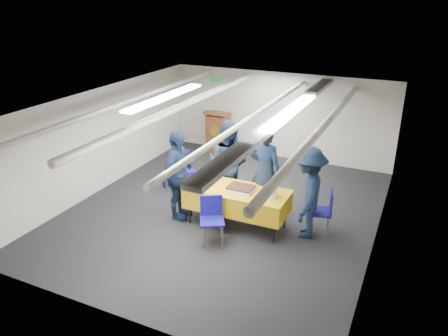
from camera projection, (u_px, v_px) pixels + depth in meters
The scene contains 14 objects.
ground at pixel (224, 210), 9.09m from camera, with size 7.00×7.00×0.00m, color black.
room_shell at pixel (237, 122), 8.70m from camera, with size 6.00×7.00×2.30m.
serving_table at pixel (237, 199), 8.33m from camera, with size 1.98×0.86×0.77m.
sheet_cake at pixel (241, 188), 8.18m from camera, with size 0.51×0.39×0.09m.
plate_stack_left at pixel (203, 180), 8.44m from camera, with size 0.24×0.24×0.18m.
plate_stack_right at pixel (272, 193), 7.89m from camera, with size 0.20×0.20×0.17m.
podium at pixel (218, 132), 12.03m from camera, with size 0.62×0.53×1.25m.
chair_near at pixel (212, 215), 7.81m from camera, with size 0.57×0.57×0.87m.
chair_right at pixel (325, 208), 8.05m from camera, with size 0.50×0.50×0.87m.
chair_left at pixel (183, 166), 9.94m from camera, with size 0.59×0.59×0.87m.
sailor_a at pixel (265, 172), 8.47m from camera, with size 0.71×0.47×1.95m, color black.
sailor_b at pixel (228, 163), 9.03m from camera, with size 0.90×0.70×1.86m, color black.
sailor_c at pixel (178, 176), 8.49m from camera, with size 1.07×0.45×1.82m, color black.
sailor_d at pixel (308, 193), 7.88m from camera, with size 1.12×0.64×1.73m, color black.
Camera 1 is at (3.41, -7.31, 4.29)m, focal length 35.00 mm.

